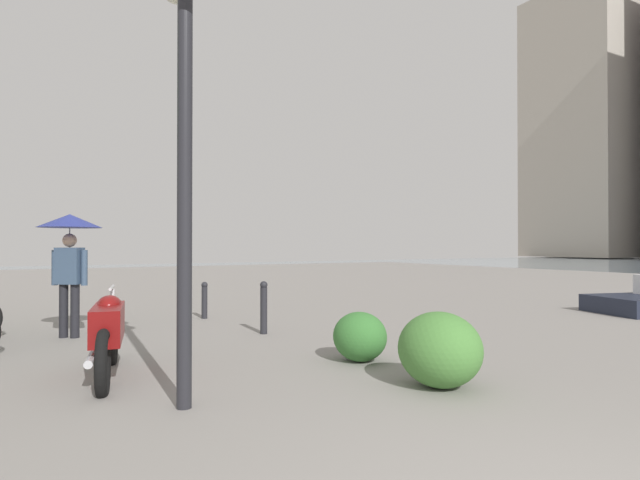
{
  "coord_description": "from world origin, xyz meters",
  "views": [
    {
      "loc": [
        -1.07,
        2.5,
        1.52
      ],
      "look_at": [
        9.31,
        -3.52,
        1.64
      ],
      "focal_mm": 28.81,
      "sensor_mm": 36.0,
      "label": 1
    }
  ],
  "objects_px": {
    "pedestrian": "(70,240)",
    "bollard_mid": "(204,299)",
    "lamppost": "(185,110)",
    "motorcycle": "(108,333)",
    "bollard_near": "(264,306)"
  },
  "relations": [
    {
      "from": "lamppost",
      "to": "bollard_near",
      "type": "height_order",
      "value": "lamppost"
    },
    {
      "from": "motorcycle",
      "to": "bollard_near",
      "type": "bearing_deg",
      "value": -57.86
    },
    {
      "from": "motorcycle",
      "to": "pedestrian",
      "type": "relative_size",
      "value": 1.06
    },
    {
      "from": "lamppost",
      "to": "bollard_mid",
      "type": "distance_m",
      "value": 6.4
    },
    {
      "from": "pedestrian",
      "to": "bollard_mid",
      "type": "height_order",
      "value": "pedestrian"
    },
    {
      "from": "motorcycle",
      "to": "bollard_mid",
      "type": "bearing_deg",
      "value": -30.95
    },
    {
      "from": "motorcycle",
      "to": "lamppost",
      "type": "bearing_deg",
      "value": -164.27
    },
    {
      "from": "lamppost",
      "to": "bollard_mid",
      "type": "bearing_deg",
      "value": -19.2
    },
    {
      "from": "lamppost",
      "to": "pedestrian",
      "type": "xyz_separation_m",
      "value": [
        4.57,
        0.64,
        -1.19
      ]
    },
    {
      "from": "pedestrian",
      "to": "bollard_mid",
      "type": "xyz_separation_m",
      "value": [
        1.04,
        -2.6,
        -1.2
      ]
    },
    {
      "from": "lamppost",
      "to": "pedestrian",
      "type": "bearing_deg",
      "value": 8.0
    },
    {
      "from": "lamppost",
      "to": "bollard_near",
      "type": "bearing_deg",
      "value": -34.47
    },
    {
      "from": "pedestrian",
      "to": "lamppost",
      "type": "bearing_deg",
      "value": -172.0
    },
    {
      "from": "lamppost",
      "to": "motorcycle",
      "type": "height_order",
      "value": "lamppost"
    },
    {
      "from": "lamppost",
      "to": "pedestrian",
      "type": "distance_m",
      "value": 4.77
    }
  ]
}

